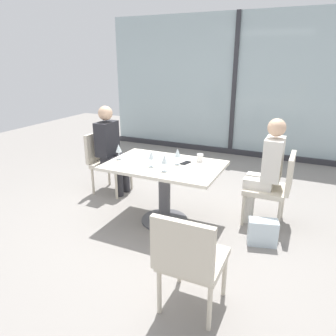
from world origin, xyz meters
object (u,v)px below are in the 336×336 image
(chair_far_right, at_px, (275,185))
(chair_far_left, at_px, (105,159))
(chair_front_right, at_px, (189,257))
(wine_glass_3, at_px, (119,148))
(handbag_0, at_px, (263,232))
(dining_table_main, at_px, (164,179))
(coffee_cup, at_px, (200,158))
(wine_glass_1, at_px, (164,160))
(wine_glass_2, at_px, (151,155))
(person_far_left, at_px, (111,146))
(cell_phone_on_table, at_px, (186,163))
(person_far_right, at_px, (267,167))
(wine_glass_0, at_px, (178,153))

(chair_far_right, bearing_deg, chair_far_left, 180.00)
(chair_front_right, xyz_separation_m, wine_glass_3, (-1.37, 1.19, 0.37))
(chair_far_left, distance_m, handbag_0, 2.42)
(chair_far_right, xyz_separation_m, chair_front_right, (-0.39, -1.73, 0.00))
(dining_table_main, relative_size, chair_far_left, 1.50)
(wine_glass_3, bearing_deg, coffee_cup, 19.19)
(wine_glass_1, distance_m, coffee_cup, 0.54)
(chair_far_left, height_order, wine_glass_2, wine_glass_2)
(chair_far_left, distance_m, person_far_left, 0.23)
(chair_far_left, distance_m, coffee_cup, 1.56)
(dining_table_main, distance_m, chair_far_left, 1.28)
(wine_glass_1, bearing_deg, chair_far_left, 151.12)
(handbag_0, bearing_deg, wine_glass_3, 166.42)
(chair_far_right, relative_size, person_far_left, 0.69)
(wine_glass_1, bearing_deg, cell_phone_on_table, 73.37)
(chair_far_right, relative_size, wine_glass_1, 4.70)
(wine_glass_1, relative_size, cell_phone_on_table, 1.28)
(chair_front_right, distance_m, person_far_right, 1.77)
(chair_far_left, relative_size, cell_phone_on_table, 6.04)
(chair_front_right, bearing_deg, dining_table_main, 122.52)
(wine_glass_3, bearing_deg, person_far_left, 132.20)
(chair_front_right, relative_size, wine_glass_0, 4.70)
(wine_glass_3, bearing_deg, cell_phone_on_table, 13.41)
(wine_glass_2, height_order, coffee_cup, wine_glass_2)
(dining_table_main, height_order, cell_phone_on_table, cell_phone_on_table)
(wine_glass_1, distance_m, cell_phone_on_table, 0.39)
(chair_far_left, height_order, coffee_cup, chair_far_left)
(chair_far_left, bearing_deg, chair_front_right, -41.31)
(wine_glass_0, xyz_separation_m, coffee_cup, (0.20, 0.20, -0.09))
(handbag_0, bearing_deg, dining_table_main, 164.15)
(chair_far_right, xyz_separation_m, handbag_0, (-0.02, -0.51, -0.36))
(wine_glass_0, relative_size, wine_glass_1, 1.00)
(dining_table_main, bearing_deg, handbag_0, -1.16)
(chair_far_right, bearing_deg, coffee_cup, -164.73)
(chair_front_right, bearing_deg, wine_glass_1, 123.85)
(chair_front_right, distance_m, wine_glass_0, 1.50)
(chair_far_left, xyz_separation_m, person_far_left, (0.11, 0.00, 0.20))
(wine_glass_0, relative_size, wine_glass_3, 1.00)
(wine_glass_1, bearing_deg, wine_glass_3, 166.61)
(dining_table_main, distance_m, chair_far_right, 1.28)
(wine_glass_0, bearing_deg, handbag_0, -4.56)
(chair_front_right, relative_size, handbag_0, 2.90)
(dining_table_main, relative_size, wine_glass_1, 7.07)
(chair_far_right, bearing_deg, cell_phone_on_table, -159.62)
(wine_glass_1, distance_m, wine_glass_2, 0.21)
(wine_glass_0, relative_size, wine_glass_2, 1.00)
(person_far_left, bearing_deg, cell_phone_on_table, -15.72)
(dining_table_main, relative_size, chair_far_right, 1.50)
(chair_far_left, height_order, chair_front_right, same)
(person_far_left, bearing_deg, person_far_right, -0.00)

